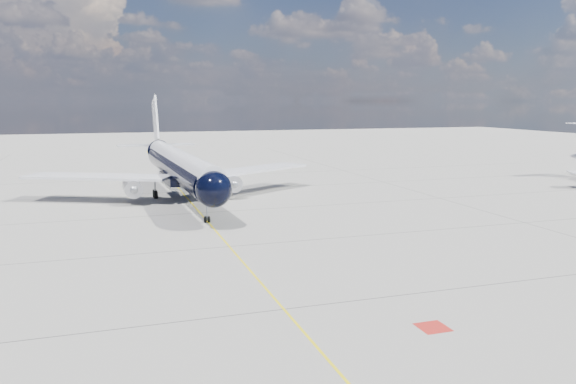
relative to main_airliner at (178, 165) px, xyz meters
name	(u,v)px	position (x,y,z in m)	size (l,w,h in m)	color
ground	(193,205)	(0.84, -6.23, -4.02)	(320.00, 320.00, 0.00)	gray
taxiway_centerline	(200,213)	(0.84, -11.23, -4.01)	(0.16, 160.00, 0.01)	yellow
red_marking	(433,327)	(7.64, -46.23, -4.01)	(1.60, 1.60, 0.01)	maroon
main_airliner	(178,165)	(0.00, 0.00, 0.00)	(36.80, 44.80, 12.94)	black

